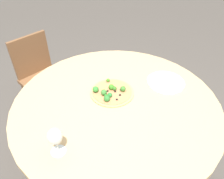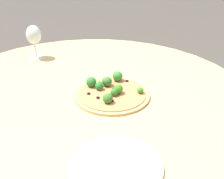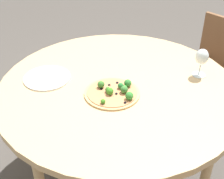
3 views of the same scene
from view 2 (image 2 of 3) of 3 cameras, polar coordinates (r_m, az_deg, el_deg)
The scene contains 4 objects.
dining_table at distance 1.28m, azimuth -4.27°, elevation -3.30°, with size 1.37×1.37×0.75m.
pizza at distance 1.26m, azimuth -0.16°, elevation -0.46°, with size 0.30×0.30×0.06m.
wine_glass at distance 1.62m, azimuth -14.13°, elevation 9.49°, with size 0.08×0.08×0.17m.
plate_near at distance 0.92m, azimuth 0.66°, elevation -13.83°, with size 0.27×0.27×0.01m.
Camera 2 is at (-0.42, -1.01, 1.37)m, focal length 50.00 mm.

